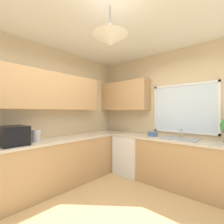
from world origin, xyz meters
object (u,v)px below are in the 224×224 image
sink_assembly (179,138)px  dishwasher (131,154)px  microwave (12,135)px  bowl (153,134)px  kettle (36,136)px

sink_assembly → dishwasher: bearing=-178.1°
microwave → sink_assembly: 2.84m
dishwasher → sink_assembly: 1.17m
sink_assembly → bowl: sink_assembly is taller
sink_assembly → microwave: bearing=-127.4°
dishwasher → kettle: (-0.64, -1.87, 0.57)m
kettle → sink_assembly: bearing=48.1°
dishwasher → microwave: bearing=-106.6°
sink_assembly → bowl: size_ratio=3.34×
dishwasher → sink_assembly: sink_assembly is taller
dishwasher → kettle: kettle is taller
microwave → sink_assembly: microwave is taller
bowl → dishwasher: bearing=-176.8°
microwave → bowl: microwave is taller
sink_assembly → bowl: bearing=-179.4°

